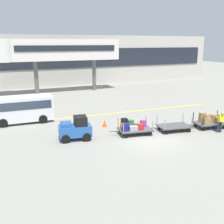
# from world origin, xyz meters

# --- Properties ---
(ground_plane) EXTENTS (120.00, 120.00, 0.00)m
(ground_plane) POSITION_xyz_m (0.00, 0.00, 0.00)
(ground_plane) COLOR gray
(apron_lead_line) EXTENTS (15.84, 0.81, 0.01)m
(apron_lead_line) POSITION_xyz_m (3.09, 7.31, 0.00)
(apron_lead_line) COLOR yellow
(apron_lead_line) RESTS_ON ground_plane
(terminal_building) EXTENTS (53.52, 2.51, 7.33)m
(terminal_building) POSITION_xyz_m (0.00, 25.98, 3.67)
(terminal_building) COLOR #BCB7AD
(terminal_building) RESTS_ON ground_plane
(jet_bridge) EXTENTS (15.96, 3.00, 6.68)m
(jet_bridge) POSITION_xyz_m (-1.70, 19.99, 5.32)
(jet_bridge) COLOR silver
(jet_bridge) RESTS_ON ground_plane
(baggage_tug) EXTENTS (2.25, 1.52, 1.58)m
(baggage_tug) POSITION_xyz_m (-4.36, 2.12, 0.75)
(baggage_tug) COLOR #2659A5
(baggage_tug) RESTS_ON ground_plane
(baggage_cart_lead) EXTENTS (3.08, 1.76, 1.12)m
(baggage_cart_lead) POSITION_xyz_m (-0.37, 1.50, 0.53)
(baggage_cart_lead) COLOR #4C4C4F
(baggage_cart_lead) RESTS_ON ground_plane
(baggage_cart_middle) EXTENTS (3.08, 1.76, 1.10)m
(baggage_cart_middle) POSITION_xyz_m (2.71, 0.96, 0.35)
(baggage_cart_middle) COLOR #4C4C4F
(baggage_cart_middle) RESTS_ON ground_plane
(baggage_cart_tail) EXTENTS (3.08, 1.76, 1.17)m
(baggage_cart_tail) POSITION_xyz_m (5.64, 0.48, 0.55)
(baggage_cart_tail) COLOR #4C4C4F
(baggage_cart_tail) RESTS_ON ground_plane
(baggage_handler) EXTENTS (0.47, 0.48, 1.56)m
(baggage_handler) POSITION_xyz_m (5.48, -0.73, 0.87)
(baggage_handler) COLOR #2D334C
(baggage_handler) RESTS_ON ground_plane
(shuttle_van) EXTENTS (4.86, 2.10, 2.10)m
(shuttle_van) POSITION_xyz_m (-7.06, 7.82, 1.23)
(shuttle_van) COLOR silver
(shuttle_van) RESTS_ON ground_plane
(safety_cone_near) EXTENTS (0.36, 0.36, 0.55)m
(safety_cone_near) POSITION_xyz_m (-1.50, 3.96, 0.28)
(safety_cone_near) COLOR #EA590F
(safety_cone_near) RESTS_ON ground_plane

